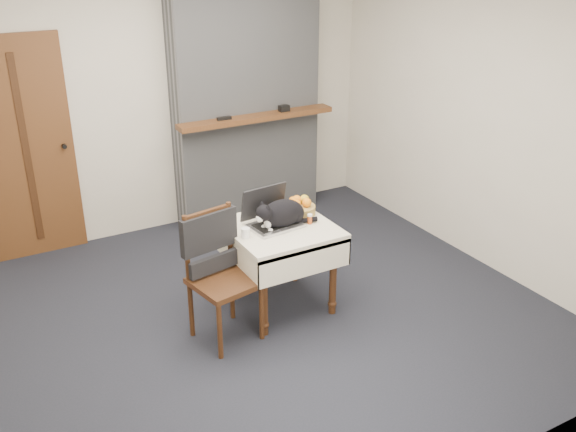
# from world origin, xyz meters

# --- Properties ---
(ground) EXTENTS (4.50, 4.50, 0.00)m
(ground) POSITION_xyz_m (0.00, 0.00, 0.00)
(ground) COLOR black
(ground) RESTS_ON ground
(room_shell) EXTENTS (4.52, 4.01, 2.61)m
(room_shell) POSITION_xyz_m (0.00, 0.46, 1.76)
(room_shell) COLOR beige
(room_shell) RESTS_ON ground
(door) EXTENTS (0.82, 0.10, 2.00)m
(door) POSITION_xyz_m (-1.20, 1.97, 1.00)
(door) COLOR brown
(door) RESTS_ON ground
(chimney) EXTENTS (1.62, 0.48, 2.60)m
(chimney) POSITION_xyz_m (0.90, 1.85, 1.30)
(chimney) COLOR gray
(chimney) RESTS_ON ground
(side_table) EXTENTS (0.78, 0.78, 0.70)m
(side_table) POSITION_xyz_m (0.29, 0.05, 0.59)
(side_table) COLOR #3E2111
(side_table) RESTS_ON ground
(laptop) EXTENTS (0.42, 0.37, 0.29)m
(laptop) POSITION_xyz_m (0.25, 0.12, 0.77)
(laptop) COLOR #B7B7BC
(laptop) RESTS_ON side_table
(cat) EXTENTS (0.52, 0.26, 0.25)m
(cat) POSITION_xyz_m (0.31, 0.04, 0.81)
(cat) COLOR black
(cat) RESTS_ON side_table
(cream_jar) EXTENTS (0.07, 0.07, 0.07)m
(cream_jar) POSITION_xyz_m (-0.02, -0.00, 0.74)
(cream_jar) COLOR white
(cream_jar) RESTS_ON side_table
(pill_bottle) EXTENTS (0.04, 0.04, 0.08)m
(pill_bottle) POSITION_xyz_m (0.52, -0.03, 0.74)
(pill_bottle) COLOR #B24615
(pill_bottle) RESTS_ON side_table
(fruit_basket) EXTENTS (0.25, 0.25, 0.14)m
(fruit_basket) POSITION_xyz_m (0.54, 0.18, 0.76)
(fruit_basket) COLOR #A88C44
(fruit_basket) RESTS_ON side_table
(desk_clutter) EXTENTS (0.12, 0.11, 0.01)m
(desk_clutter) POSITION_xyz_m (0.49, 0.13, 0.70)
(desk_clutter) COLOR black
(desk_clutter) RESTS_ON side_table
(chair) EXTENTS (0.51, 0.50, 0.97)m
(chair) POSITION_xyz_m (-0.28, -0.05, 0.62)
(chair) COLOR #3E2111
(chair) RESTS_ON ground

